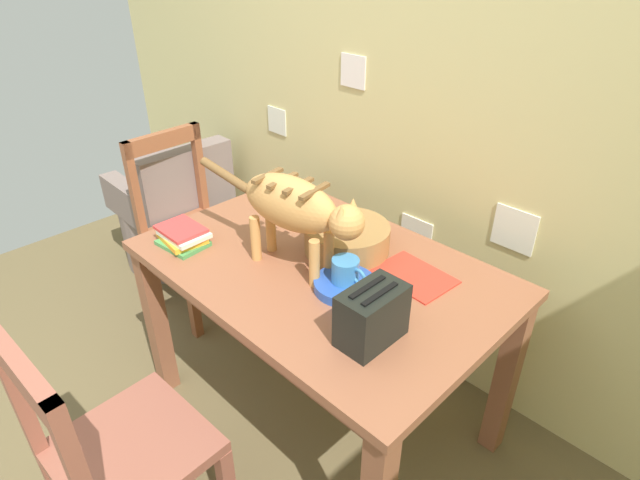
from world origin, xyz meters
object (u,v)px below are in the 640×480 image
object	(u,v)px
dining_table	(320,285)
book_stack	(183,236)
wooden_chair_near	(118,453)
coffee_mug	(346,271)
wicker_basket	(347,238)
wicker_armchair	(175,220)
toaster	(372,316)
wooden_chair_far	(191,228)
cat	(295,207)
magazine	(414,276)
saucer_bowl	(345,285)

from	to	relation	value
dining_table	book_stack	bearing A→B (deg)	-150.04
book_stack	wooden_chair_near	world-z (taller)	wooden_chair_near
coffee_mug	wicker_basket	distance (m)	0.25
book_stack	wicker_armchair	size ratio (longest dim) A/B	0.25
toaster	wicker_armchair	xyz separation A→B (m)	(-1.85, 0.41, -0.57)
wooden_chair_far	wicker_armchair	distance (m)	0.50
cat	wooden_chair_far	world-z (taller)	cat
toaster	wicker_basket	bearing A→B (deg)	140.66
coffee_mug	wooden_chair_near	xyz separation A→B (m)	(-0.20, -0.76, -0.38)
magazine	coffee_mug	bearing A→B (deg)	-113.47
dining_table	wicker_basket	world-z (taller)	wicker_basket
toaster	wicker_armchair	world-z (taller)	toaster
dining_table	wooden_chair_near	size ratio (longest dim) A/B	1.38
saucer_bowl	magazine	world-z (taller)	saucer_bowl
saucer_bowl	wicker_basket	xyz separation A→B (m)	(-0.16, 0.18, 0.04)
magazine	wooden_chair_far	distance (m)	1.34
cat	wooden_chair_near	size ratio (longest dim) A/B	0.74
wicker_basket	wooden_chair_far	size ratio (longest dim) A/B	0.33
wicker_basket	wooden_chair_near	size ratio (longest dim) A/B	0.33
dining_table	toaster	xyz separation A→B (m)	(0.38, -0.17, 0.18)
dining_table	wicker_armchair	xyz separation A→B (m)	(-1.47, 0.24, -0.39)
cat	wicker_armchair	world-z (taller)	cat
wooden_chair_far	magazine	bearing A→B (deg)	91.56
toaster	cat	bearing A→B (deg)	166.91
wicker_basket	wooden_chair_near	world-z (taller)	wooden_chair_near
cat	book_stack	distance (m)	0.51
magazine	wooden_chair_far	world-z (taller)	wooden_chair_far
magazine	book_stack	bearing A→B (deg)	-145.22
wicker_armchair	saucer_bowl	bearing A→B (deg)	-98.23
coffee_mug	toaster	bearing A→B (deg)	-30.43
wooden_chair_far	coffee_mug	bearing A→B (deg)	81.46
saucer_bowl	wooden_chair_far	size ratio (longest dim) A/B	0.22
cat	toaster	bearing A→B (deg)	69.05
toaster	wicker_armchair	bearing A→B (deg)	167.50
dining_table	magazine	distance (m)	0.34
cat	magazine	world-z (taller)	cat
cat	wicker_armchair	size ratio (longest dim) A/B	0.89
dining_table	cat	size ratio (longest dim) A/B	1.86
book_stack	wicker_basket	size ratio (longest dim) A/B	0.63
coffee_mug	toaster	distance (m)	0.25
magazine	wooden_chair_near	size ratio (longest dim) A/B	0.28
toaster	wooden_chair_near	size ratio (longest dim) A/B	0.21
wooden_chair_far	book_stack	bearing A→B (deg)	55.84
saucer_bowl	coffee_mug	world-z (taller)	coffee_mug
toaster	wooden_chair_near	world-z (taller)	same
dining_table	wooden_chair_near	distance (m)	0.83
wooden_chair_near	wooden_chair_far	bearing A→B (deg)	136.04
cat	wooden_chair_near	xyz separation A→B (m)	(0.01, -0.73, -0.54)
wooden_chair_far	dining_table	bearing A→B (deg)	83.00
saucer_bowl	book_stack	world-z (taller)	book_stack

